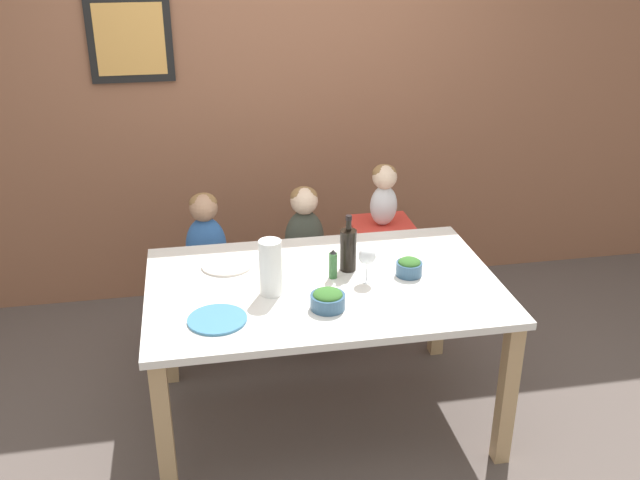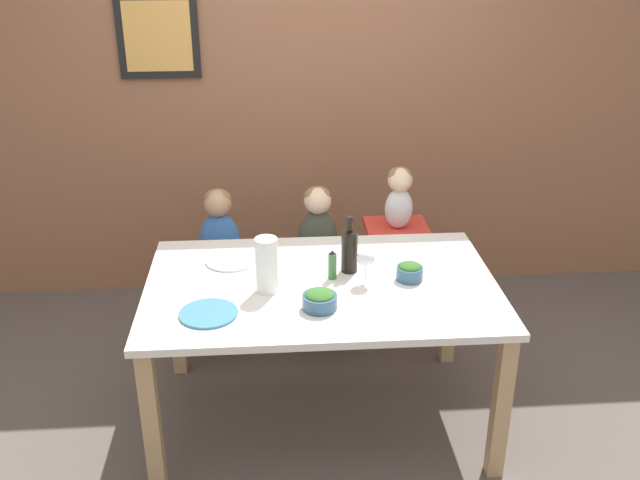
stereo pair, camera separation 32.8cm
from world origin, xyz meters
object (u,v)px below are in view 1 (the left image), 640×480
(wine_glass_near, at_px, (367,257))
(paper_towel_roll, at_px, (271,268))
(salad_bowl_small, at_px, (409,267))
(person_child_left, at_px, (205,233))
(wine_bottle, at_px, (348,249))
(dinner_plate_back_left, at_px, (227,265))
(person_baby_right, at_px, (384,190))
(person_child_center, at_px, (304,226))
(dinner_plate_front_left, at_px, (217,319))
(salad_bowl_large, at_px, (328,299))
(chair_far_center, at_px, (305,276))
(chair_right_highchair, at_px, (382,247))
(chair_far_left, at_px, (209,284))

(wine_glass_near, bearing_deg, paper_towel_roll, -175.02)
(paper_towel_roll, xyz_separation_m, salad_bowl_small, (0.66, 0.06, -0.09))
(person_child_left, distance_m, wine_bottle, 0.94)
(dinner_plate_back_left, bearing_deg, person_baby_right, 29.05)
(person_child_center, distance_m, dinner_plate_front_left, 1.15)
(salad_bowl_large, distance_m, salad_bowl_small, 0.50)
(chair_far_center, relative_size, person_child_center, 1.01)
(chair_far_center, relative_size, wine_bottle, 1.71)
(wine_glass_near, height_order, salad_bowl_small, wine_glass_near)
(chair_right_highchair, height_order, salad_bowl_large, salad_bowl_large)
(paper_towel_roll, distance_m, salad_bowl_small, 0.67)
(wine_bottle, distance_m, dinner_plate_back_left, 0.59)
(person_child_left, xyz_separation_m, salad_bowl_large, (0.49, -1.00, 0.08))
(dinner_plate_back_left, bearing_deg, salad_bowl_small, -16.69)
(chair_far_center, distance_m, wine_bottle, 0.81)
(person_baby_right, bearing_deg, wine_glass_near, -110.38)
(person_child_center, height_order, salad_bowl_large, person_child_center)
(wine_glass_near, distance_m, dinner_plate_front_left, 0.75)
(dinner_plate_back_left, bearing_deg, chair_right_highchair, 28.97)
(person_baby_right, bearing_deg, chair_far_left, -179.90)
(chair_far_center, xyz_separation_m, person_child_left, (-0.55, 0.00, 0.32))
(wine_glass_near, bearing_deg, chair_right_highchair, 69.58)
(chair_right_highchair, bearing_deg, person_baby_right, 90.00)
(chair_far_center, bearing_deg, salad_bowl_small, -63.76)
(chair_far_left, xyz_separation_m, dinner_plate_front_left, (0.01, -1.02, 0.36))
(person_child_left, xyz_separation_m, wine_bottle, (0.65, -0.65, 0.15))
(chair_right_highchair, relative_size, person_child_left, 1.47)
(salad_bowl_large, height_order, dinner_plate_back_left, salad_bowl_large)
(person_child_center, bearing_deg, salad_bowl_small, -63.79)
(chair_far_left, distance_m, salad_bowl_small, 1.26)
(salad_bowl_small, xyz_separation_m, dinner_plate_front_left, (-0.91, -0.26, -0.04))
(chair_right_highchair, height_order, wine_bottle, wine_bottle)
(person_baby_right, distance_m, dinner_plate_back_left, 1.06)
(chair_right_highchair, bearing_deg, dinner_plate_back_left, -151.03)
(salad_bowl_small, bearing_deg, chair_right_highchair, 83.87)
(paper_towel_roll, distance_m, wine_glass_near, 0.45)
(dinner_plate_front_left, bearing_deg, person_child_center, 62.30)
(salad_bowl_large, bearing_deg, paper_towel_roll, 141.80)
(person_child_center, bearing_deg, person_baby_right, 0.06)
(chair_far_left, bearing_deg, wine_glass_near, -47.70)
(dinner_plate_front_left, bearing_deg, salad_bowl_large, 2.47)
(chair_far_left, relative_size, wine_glass_near, 2.75)
(person_child_center, bearing_deg, paper_towel_roll, -109.05)
(person_child_center, xyz_separation_m, paper_towel_roll, (-0.28, -0.82, 0.17))
(chair_far_left, height_order, salad_bowl_small, salad_bowl_small)
(chair_far_center, bearing_deg, dinner_plate_back_left, -132.30)
(chair_far_center, xyz_separation_m, wine_bottle, (0.10, -0.65, 0.47))
(salad_bowl_large, relative_size, dinner_plate_front_left, 0.61)
(wine_glass_near, bearing_deg, dinner_plate_back_left, 156.18)
(chair_right_highchair, relative_size, person_child_center, 1.47)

